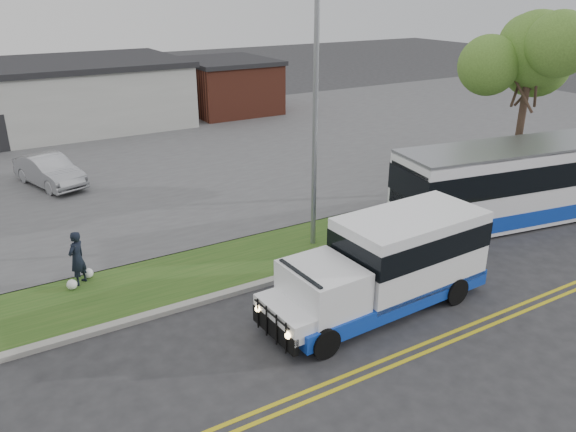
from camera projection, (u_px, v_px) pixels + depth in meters
ground at (280, 301)px, 16.84m from camera, size 140.00×140.00×0.00m
lane_line_north at (359, 370)px, 13.78m from camera, size 70.00×0.12×0.01m
lane_line_south at (366, 377)px, 13.54m from camera, size 70.00×0.12×0.01m
curb at (263, 283)px, 17.69m from camera, size 80.00×0.30×0.15m
verge at (238, 262)px, 19.13m from camera, size 80.00×3.30×0.10m
parking_lot at (123, 161)px, 30.34m from camera, size 80.00×25.00×0.10m
brick_wing at (227, 86)px, 41.76m from camera, size 6.30×7.30×3.90m
tree_east at (532, 52)px, 23.53m from camera, size 5.20×5.20×8.33m
streetlight_near at (317, 102)px, 18.46m from camera, size 0.35×1.53×9.50m
shuttle_bus at (391, 260)px, 16.16m from camera, size 7.13×2.61×2.70m
transit_bus at (528, 181)px, 22.29m from camera, size 11.60×4.38×3.14m
pedestrian at (77, 258)px, 17.31m from camera, size 0.76×0.73×1.76m
parked_car_a at (49, 171)px, 26.11m from camera, size 2.77×4.64×1.44m
grocery_bag_left at (72, 284)px, 17.24m from camera, size 0.32×0.32×0.32m
grocery_bag_right at (88, 273)px, 17.92m from camera, size 0.32×0.32×0.32m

